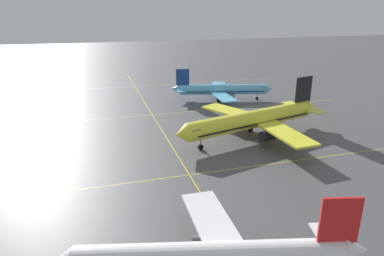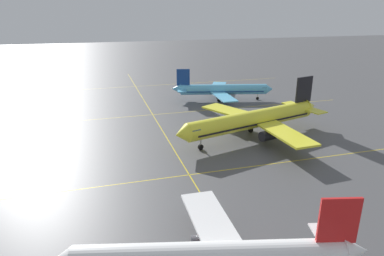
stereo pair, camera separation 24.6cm
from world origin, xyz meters
TOP-DOWN VIEW (x-y plane):
  - airliner_second_row at (19.58, 50.79)m, footprint 40.35×34.36m
  - airliner_third_row at (24.56, 84.72)m, footprint 32.71×27.83m
  - taxiway_markings at (0.00, 55.69)m, footprint 120.08×169.23m

SIDE VIEW (x-z plane):
  - taxiway_markings at x=0.00m, z-range 0.00..0.01m
  - airliner_third_row at x=24.56m, z-range -1.63..8.64m
  - airliner_second_row at x=19.58m, z-range -2.01..10.69m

